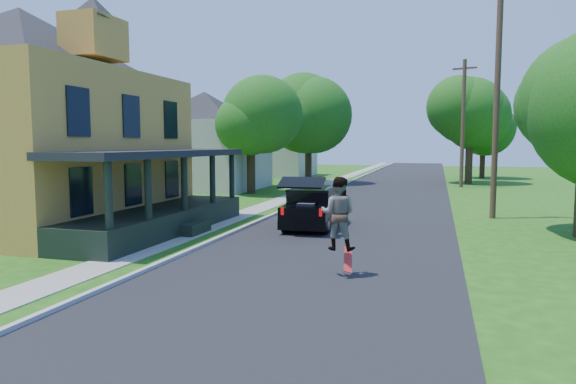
% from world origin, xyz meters
% --- Properties ---
extents(ground, '(140.00, 140.00, 0.00)m').
position_xyz_m(ground, '(0.00, 0.00, 0.00)').
color(ground, '#1D4B0F').
rests_on(ground, ground).
extents(street, '(8.00, 120.00, 0.02)m').
position_xyz_m(street, '(0.00, 20.00, 0.00)').
color(street, black).
rests_on(street, ground).
extents(curb, '(0.15, 120.00, 0.12)m').
position_xyz_m(curb, '(-4.05, 20.00, 0.00)').
color(curb, '#A5A49F').
rests_on(curb, ground).
extents(sidewalk, '(1.30, 120.00, 0.03)m').
position_xyz_m(sidewalk, '(-5.60, 20.00, 0.00)').
color(sidewalk, gray).
rests_on(sidewalk, ground).
extents(front_walk, '(6.50, 1.20, 0.03)m').
position_xyz_m(front_walk, '(-9.50, 6.00, 0.00)').
color(front_walk, gray).
rests_on(front_walk, ground).
extents(main_house, '(15.56, 15.56, 10.10)m').
position_xyz_m(main_house, '(-12.80, 5.99, 4.92)').
color(main_house, gold).
rests_on(main_house, ground).
extents(neighbor_house_mid, '(12.78, 12.78, 8.30)m').
position_xyz_m(neighbor_house_mid, '(-13.50, 24.00, 4.19)').
color(neighbor_house_mid, beige).
rests_on(neighbor_house_mid, ground).
extents(neighbor_house_far, '(12.78, 12.78, 8.30)m').
position_xyz_m(neighbor_house_far, '(-13.50, 40.00, 4.19)').
color(neighbor_house_far, beige).
rests_on(neighbor_house_far, ground).
extents(black_suv, '(1.91, 4.68, 2.16)m').
position_xyz_m(black_suv, '(-1.49, 8.67, 0.82)').
color(black_suv, black).
rests_on(black_suv, ground).
extents(skateboarder, '(0.91, 0.71, 1.86)m').
position_xyz_m(skateboarder, '(0.88, 1.50, 1.61)').
color(skateboarder, black).
rests_on(skateboarder, ground).
extents(skateboard, '(0.30, 0.72, 0.58)m').
position_xyz_m(skateboard, '(1.14, 1.50, 0.41)').
color(skateboard, '#A4120E').
rests_on(skateboard, ground).
extents(tree_left_mid, '(6.58, 6.29, 8.25)m').
position_xyz_m(tree_left_mid, '(-8.93, 21.43, 5.29)').
color(tree_left_mid, black).
rests_on(tree_left_mid, ground).
extents(tree_left_far, '(7.81, 7.93, 9.41)m').
position_xyz_m(tree_left_far, '(-7.43, 31.55, 5.99)').
color(tree_left_far, black).
rests_on(tree_left_far, ground).
extents(tree_right_mid, '(7.16, 6.87, 9.38)m').
position_xyz_m(tree_right_mid, '(5.72, 34.46, 6.25)').
color(tree_right_mid, black).
rests_on(tree_right_mid, ground).
extents(tree_right_far, '(6.35, 6.48, 8.06)m').
position_xyz_m(tree_right_far, '(7.43, 42.29, 5.26)').
color(tree_right_far, black).
rests_on(tree_right_far, ground).
extents(utility_pole_near, '(1.62, 0.50, 10.52)m').
position_xyz_m(utility_pole_near, '(5.71, 13.51, 5.41)').
color(utility_pole_near, '#3C261C').
rests_on(utility_pole_near, ground).
extents(utility_pole_far, '(1.77, 0.66, 9.75)m').
position_xyz_m(utility_pole_far, '(5.04, 30.61, 5.03)').
color(utility_pole_far, '#3C261C').
rests_on(utility_pole_far, ground).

